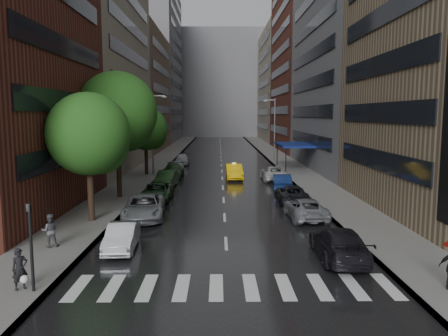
# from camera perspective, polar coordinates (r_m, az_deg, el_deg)

# --- Properties ---
(ground) EXTENTS (220.00, 220.00, 0.00)m
(ground) POSITION_cam_1_polar(r_m,az_deg,el_deg) (20.21, 0.47, -13.14)
(ground) COLOR gray
(ground) RESTS_ON ground
(road) EXTENTS (14.00, 140.00, 0.01)m
(road) POSITION_cam_1_polar(r_m,az_deg,el_deg) (69.31, -0.38, 1.33)
(road) COLOR black
(road) RESTS_ON ground
(sidewalk_left) EXTENTS (4.00, 140.00, 0.15)m
(sidewalk_left) POSITION_cam_1_polar(r_m,az_deg,el_deg) (69.83, -7.78, 1.37)
(sidewalk_left) COLOR gray
(sidewalk_left) RESTS_ON ground
(sidewalk_right) EXTENTS (4.00, 140.00, 0.15)m
(sidewalk_right) POSITION_cam_1_polar(r_m,az_deg,el_deg) (69.93, 7.02, 1.39)
(sidewalk_right) COLOR gray
(sidewalk_right) RESTS_ON ground
(crosswalk) EXTENTS (13.15, 2.80, 0.01)m
(crosswalk) POSITION_cam_1_polar(r_m,az_deg,el_deg) (18.35, 1.25, -15.26)
(crosswalk) COLOR silver
(crosswalk) RESTS_ON ground
(buildings_left) EXTENTS (8.00, 108.00, 38.00)m
(buildings_left) POSITION_cam_1_polar(r_m,az_deg,el_deg) (79.61, -11.60, 13.47)
(buildings_left) COLOR maroon
(buildings_left) RESTS_ON ground
(buildings_right) EXTENTS (8.05, 109.10, 36.00)m
(buildings_right) POSITION_cam_1_polar(r_m,az_deg,el_deg) (77.62, 11.02, 12.94)
(buildings_right) COLOR #937A5B
(buildings_right) RESTS_ON ground
(building_far) EXTENTS (40.00, 14.00, 32.00)m
(building_far) POSITION_cam_1_polar(r_m,az_deg,el_deg) (137.25, -0.55, 10.88)
(building_far) COLOR slate
(building_far) RESTS_ON ground
(tree_near) EXTENTS (5.24, 5.24, 8.35)m
(tree_near) POSITION_cam_1_polar(r_m,az_deg,el_deg) (28.84, -17.28, 4.26)
(tree_near) COLOR #382619
(tree_near) RESTS_ON ground
(tree_mid) EXTENTS (6.53, 6.53, 10.41)m
(tree_mid) POSITION_cam_1_polar(r_m,az_deg,el_deg) (36.57, -13.78, 7.13)
(tree_mid) COLOR #382619
(tree_mid) RESTS_ON ground
(tree_far) EXTENTS (4.87, 4.87, 7.76)m
(tree_far) POSITION_cam_1_polar(r_m,az_deg,el_deg) (50.00, -10.19, 5.08)
(tree_far) COLOR #382619
(tree_far) RESTS_ON ground
(taxi) EXTENTS (1.86, 4.93, 1.61)m
(taxi) POSITION_cam_1_polar(r_m,az_deg,el_deg) (46.83, 1.31, -0.48)
(taxi) COLOR yellow
(taxi) RESTS_ON ground
(parked_cars_left) EXTENTS (3.11, 42.27, 1.58)m
(parked_cars_left) POSITION_cam_1_polar(r_m,az_deg,el_deg) (41.30, -7.66, -1.64)
(parked_cars_left) COLOR silver
(parked_cars_left) RESTS_ON ground
(parked_cars_right) EXTENTS (2.55, 30.64, 1.54)m
(parked_cars_right) POSITION_cam_1_polar(r_m,az_deg,el_deg) (34.55, 8.98, -3.42)
(parked_cars_right) COLOR black
(parked_cars_right) RESTS_ON ground
(ped_bag_walker) EXTENTS (0.72, 0.69, 1.65)m
(ped_bag_walker) POSITION_cam_1_polar(r_m,az_deg,el_deg) (19.18, -25.08, -11.95)
(ped_bag_walker) COLOR black
(ped_bag_walker) RESTS_ON sidewalk_left
(ped_black_umbrella) EXTENTS (1.01, 0.98, 2.09)m
(ped_black_umbrella) POSITION_cam_1_polar(r_m,az_deg,el_deg) (24.31, -21.82, -6.76)
(ped_black_umbrella) COLOR #4C4C51
(ped_black_umbrella) RESTS_ON sidewalk_left
(traffic_light) EXTENTS (0.18, 0.15, 3.45)m
(traffic_light) POSITION_cam_1_polar(r_m,az_deg,el_deg) (18.47, -23.92, -8.47)
(traffic_light) COLOR black
(traffic_light) RESTS_ON sidewalk_left
(street_lamp_left) EXTENTS (1.74, 0.22, 9.00)m
(street_lamp_left) POSITION_cam_1_polar(r_m,az_deg,el_deg) (49.54, -9.24, 4.59)
(street_lamp_left) COLOR gray
(street_lamp_left) RESTS_ON sidewalk_left
(street_lamp_right) EXTENTS (1.74, 0.22, 9.00)m
(street_lamp_right) POSITION_cam_1_polar(r_m,az_deg,el_deg) (64.50, 6.55, 5.20)
(street_lamp_right) COLOR gray
(street_lamp_right) RESTS_ON sidewalk_right
(awning) EXTENTS (4.00, 8.00, 3.12)m
(awning) POSITION_cam_1_polar(r_m,az_deg,el_deg) (54.90, 9.14, 3.00)
(awning) COLOR navy
(awning) RESTS_ON sidewalk_right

